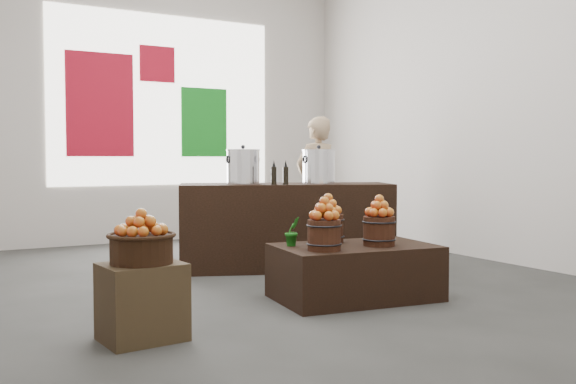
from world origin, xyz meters
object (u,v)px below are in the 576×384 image
shopper (317,183)px  crate (142,302)px  wicker_basket (142,249)px  counter (286,226)px  stock_pot_left (243,168)px  display_table (355,272)px  stock_pot_center (319,167)px

shopper → crate: bearing=34.9°
wicker_basket → shopper: 4.35m
crate → wicker_basket: 0.34m
crate → counter: counter is taller
counter → shopper: bearing=67.6°
wicker_basket → stock_pot_left: 2.72m
shopper → display_table: bearing=56.2°
wicker_basket → shopper: bearing=43.4°
wicker_basket → stock_pot_center: bearing=36.1°
crate → shopper: (3.15, 2.98, 0.60)m
wicker_basket → counter: bearing=42.1°
display_table → stock_pot_center: 1.75m
shopper → stock_pot_left: bearing=23.3°
stock_pot_center → shopper: bearing=59.3°
crate → wicker_basket: bearing=0.0°
stock_pot_center → shopper: shopper is taller
crate → counter: size_ratio=0.23×
crate → shopper: bearing=43.4°
counter → stock_pot_center: 0.72m
display_table → shopper: 2.99m
display_table → stock_pot_left: bearing=103.7°
crate → counter: bearing=42.1°
counter → stock_pot_left: bearing=-180.0°
wicker_basket → counter: size_ratio=0.18×
wicker_basket → stock_pot_left: (1.69, 2.07, 0.49)m
crate → stock_pot_left: stock_pot_left is taller
stock_pot_center → counter: bearing=158.2°
counter → crate: bearing=-116.1°
display_table → counter: 1.60m
stock_pot_left → counter: bearing=-21.8°
crate → stock_pot_center: size_ratio=1.46×
stock_pot_center → stock_pot_left: bearing=158.2°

